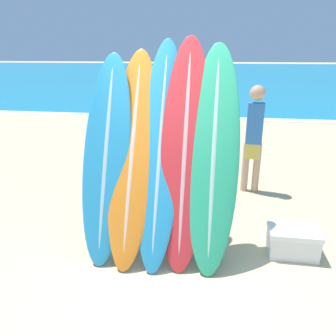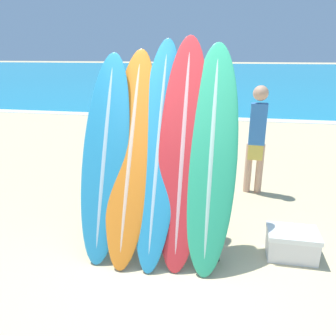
# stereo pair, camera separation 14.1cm
# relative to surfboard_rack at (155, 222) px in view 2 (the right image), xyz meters

# --- Properties ---
(ground_plane) EXTENTS (160.00, 160.00, 0.00)m
(ground_plane) POSITION_rel_surfboard_rack_xyz_m (0.31, -0.54, -0.42)
(ground_plane) COLOR #CCB789
(ocean_water) EXTENTS (120.00, 60.00, 0.01)m
(ocean_water) POSITION_rel_surfboard_rack_xyz_m (0.31, 37.77, -0.42)
(ocean_water) COLOR teal
(ocean_water) RESTS_ON ground_plane
(surfboard_rack) EXTENTS (1.50, 0.04, 0.78)m
(surfboard_rack) POSITION_rel_surfboard_rack_xyz_m (0.00, 0.00, 0.00)
(surfboard_rack) COLOR #28282D
(surfboard_rack) RESTS_ON ground_plane
(surfboard_slot_0) EXTENTS (0.54, 1.03, 2.25)m
(surfboard_slot_0) POSITION_rel_surfboard_rack_xyz_m (-0.60, 0.13, 0.70)
(surfboard_slot_0) COLOR teal
(surfboard_slot_0) RESTS_ON ground_plane
(surfboard_slot_1) EXTENTS (0.53, 1.22, 2.29)m
(surfboard_slot_1) POSITION_rel_surfboard_rack_xyz_m (-0.30, 0.16, 0.72)
(surfboard_slot_1) COLOR orange
(surfboard_slot_1) RESTS_ON ground_plane
(surfboard_slot_2) EXTENTS (0.48, 1.23, 2.41)m
(surfboard_slot_2) POSITION_rel_surfboard_rack_xyz_m (0.01, 0.19, 0.78)
(surfboard_slot_2) COLOR teal
(surfboard_slot_2) RESTS_ON ground_plane
(surfboard_slot_3) EXTENTS (0.53, 1.04, 2.43)m
(surfboard_slot_3) POSITION_rel_surfboard_rack_xyz_m (0.28, 0.16, 0.79)
(surfboard_slot_3) COLOR red
(surfboard_slot_3) RESTS_ON ground_plane
(surfboard_slot_4) EXTENTS (0.55, 1.04, 2.36)m
(surfboard_slot_4) POSITION_rel_surfboard_rack_xyz_m (0.60, 0.14, 0.76)
(surfboard_slot_4) COLOR #289E70
(surfboard_slot_4) RESTS_ON ground_plane
(person_near_water) EXTENTS (0.20, 0.25, 1.52)m
(person_near_water) POSITION_rel_surfboard_rack_xyz_m (-0.90, 5.99, 0.41)
(person_near_water) COLOR tan
(person_near_water) RESTS_ON ground_plane
(person_mid_beach) EXTENTS (0.30, 0.24, 1.76)m
(person_mid_beach) POSITION_rel_surfboard_rack_xyz_m (1.20, 2.09, 0.54)
(person_mid_beach) COLOR tan
(person_mid_beach) RESTS_ON ground_plane
(cooler_box) EXTENTS (0.56, 0.39, 0.33)m
(cooler_box) POSITION_rel_surfboard_rack_xyz_m (1.55, 0.25, -0.26)
(cooler_box) COLOR silver
(cooler_box) RESTS_ON ground_plane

